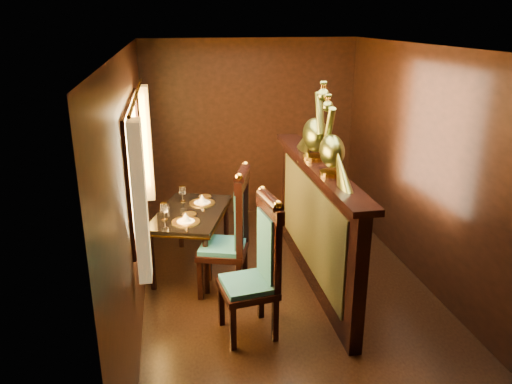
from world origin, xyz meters
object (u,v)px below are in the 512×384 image
chair_right (235,229)px  peacock_left (333,137)px  dining_table (191,217)px  chair_left (261,262)px  peacock_right (316,120)px

chair_right → peacock_left: 1.38m
dining_table → chair_left: size_ratio=1.01×
chair_left → chair_right: chair_right is taller
dining_table → chair_right: size_ratio=0.98×
peacock_left → chair_right: bearing=157.6°
dining_table → peacock_left: peacock_left is taller
chair_left → peacock_left: peacock_left is taller
dining_table → peacock_right: 1.77m
chair_left → peacock_right: bearing=42.6°
dining_table → chair_right: (0.42, -0.61, 0.08)m
chair_right → peacock_left: size_ratio=1.89×
chair_left → peacock_right: 1.59m
chair_right → chair_left: bearing=-62.2°
dining_table → chair_left: bearing=-49.4°
peacock_left → peacock_right: (0.00, 0.54, 0.05)m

